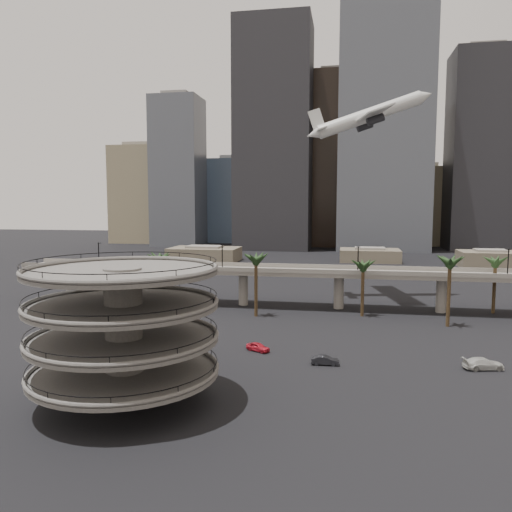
% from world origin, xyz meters
% --- Properties ---
extents(ground, '(700.00, 700.00, 0.00)m').
position_xyz_m(ground, '(0.00, 0.00, 0.00)').
color(ground, black).
rests_on(ground, ground).
extents(parking_ramp, '(22.20, 22.20, 17.35)m').
position_xyz_m(parking_ramp, '(-13.00, -4.00, 9.84)').
color(parking_ramp, '#53514D').
rests_on(parking_ramp, ground).
extents(overpass, '(130.00, 9.30, 14.70)m').
position_xyz_m(overpass, '(0.00, 55.00, 7.34)').
color(overpass, gray).
rests_on(overpass, ground).
extents(palm_trees, '(76.40, 18.40, 14.00)m').
position_xyz_m(palm_trees, '(11.58, 47.18, 11.30)').
color(palm_trees, '#4B3A20').
rests_on(palm_trees, ground).
extents(low_buildings, '(135.00, 27.50, 6.80)m').
position_xyz_m(low_buildings, '(6.89, 142.30, 2.86)').
color(low_buildings, brown).
rests_on(low_buildings, ground).
extents(skyline, '(269.00, 86.00, 127.50)m').
position_xyz_m(skyline, '(15.11, 217.08, 46.65)').
color(skyline, '#807358').
rests_on(skyline, ground).
extents(airborne_jet, '(31.59, 28.72, 13.52)m').
position_xyz_m(airborne_jet, '(17.33, 70.59, 45.02)').
color(airborne_jet, silver).
rests_on(airborne_jet, ground).
extents(car_a, '(4.34, 3.35, 1.38)m').
position_xyz_m(car_a, '(-1.21, 19.49, 0.69)').
color(car_a, red).
rests_on(car_a, ground).
extents(car_b, '(4.21, 1.66, 1.36)m').
position_xyz_m(car_b, '(9.70, 14.56, 0.68)').
color(car_b, black).
rests_on(car_b, ground).
extents(car_c, '(6.10, 3.55, 1.66)m').
position_xyz_m(car_c, '(32.10, 16.59, 0.83)').
color(car_c, silver).
rests_on(car_c, ground).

